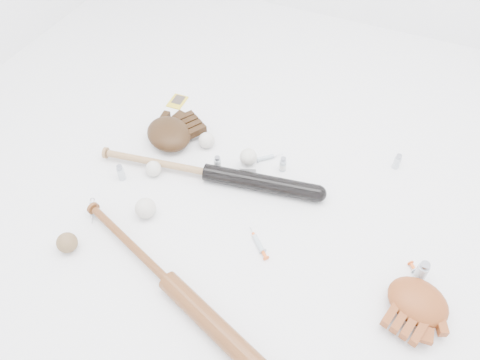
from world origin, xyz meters
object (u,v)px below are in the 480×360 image
at_px(bat_wood, 169,282).
at_px(pedestal, 248,166).
at_px(bat_dark, 207,172).
at_px(glove_dark, 169,134).

height_order(bat_wood, pedestal, bat_wood).
bearing_deg(bat_dark, glove_dark, 143.55).
bearing_deg(glove_dark, bat_dark, 5.14).
xyz_separation_m(bat_dark, glove_dark, (-0.25, 0.12, 0.01)).
relative_size(bat_dark, glove_dark, 3.68).
distance_m(bat_dark, pedestal, 0.17).
relative_size(bat_dark, bat_wood, 1.00).
bearing_deg(glove_dark, pedestal, 30.16).
bearing_deg(bat_dark, bat_wood, -87.74).
distance_m(bat_dark, glove_dark, 0.28).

